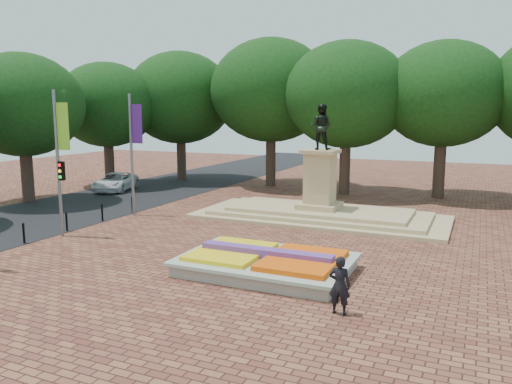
{
  "coord_description": "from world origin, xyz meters",
  "views": [
    {
      "loc": [
        8.11,
        -18.63,
        5.97
      ],
      "look_at": [
        -1.54,
        2.71,
        2.2
      ],
      "focal_mm": 35.0,
      "sensor_mm": 36.0,
      "label": 1
    }
  ],
  "objects_px": {
    "flower_bed": "(267,262)",
    "pedestrian": "(340,285)",
    "van": "(116,182)",
    "monument": "(319,203)"
  },
  "relations": [
    {
      "from": "flower_bed",
      "to": "pedestrian",
      "type": "relative_size",
      "value": 3.53
    },
    {
      "from": "van",
      "to": "pedestrian",
      "type": "xyz_separation_m",
      "value": [
        21.82,
        -16.1,
        0.21
      ]
    },
    {
      "from": "van",
      "to": "pedestrian",
      "type": "bearing_deg",
      "value": -55.21
    },
    {
      "from": "monument",
      "to": "van",
      "type": "bearing_deg",
      "value": 168.92
    },
    {
      "from": "flower_bed",
      "to": "van",
      "type": "relative_size",
      "value": 1.29
    },
    {
      "from": "monument",
      "to": "pedestrian",
      "type": "distance_m",
      "value": 13.51
    },
    {
      "from": "flower_bed",
      "to": "monument",
      "type": "height_order",
      "value": "monument"
    },
    {
      "from": "flower_bed",
      "to": "monument",
      "type": "xyz_separation_m",
      "value": [
        -1.03,
        10.0,
        0.5
      ]
    },
    {
      "from": "pedestrian",
      "to": "van",
      "type": "bearing_deg",
      "value": -39.58
    },
    {
      "from": "monument",
      "to": "pedestrian",
      "type": "xyz_separation_m",
      "value": [
        4.54,
        -12.72,
        0.01
      ]
    }
  ]
}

